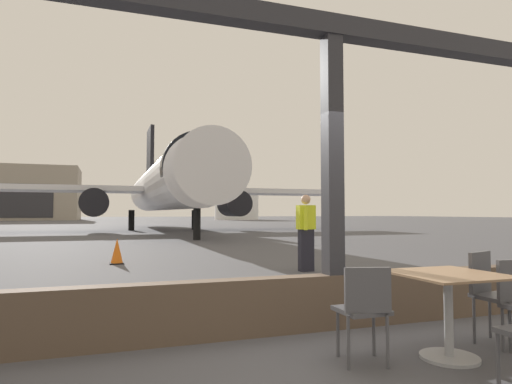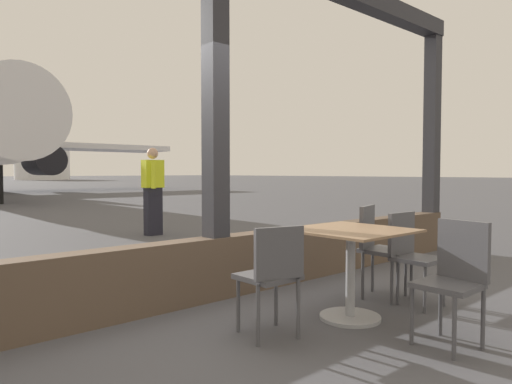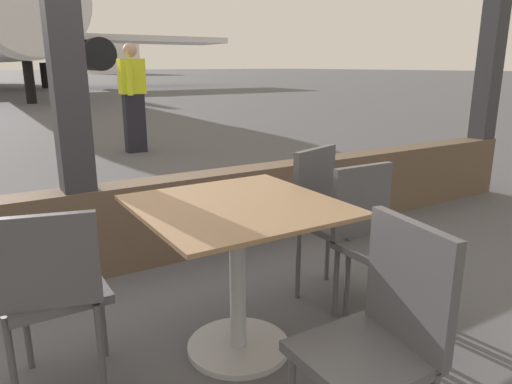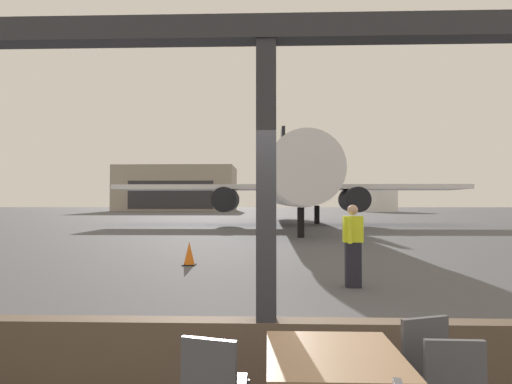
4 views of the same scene
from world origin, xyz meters
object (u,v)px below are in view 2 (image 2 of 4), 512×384
at_px(cafe_chair_window_left, 410,250).
at_px(cafe_chair_aisle_right, 273,270).
at_px(cafe_chair_window_right, 455,272).
at_px(dining_table, 351,262).
at_px(cafe_chair_aisle_left, 377,242).
at_px(ground_crew_worker, 153,190).
at_px(fuel_storage_tank, 42,164).

distance_m(cafe_chair_window_left, cafe_chair_aisle_right, 1.63).
height_order(cafe_chair_window_left, cafe_chair_window_right, cafe_chair_window_right).
bearing_deg(dining_table, cafe_chair_aisle_left, 18.43).
distance_m(cafe_chair_window_left, ground_crew_worker, 5.97).
bearing_deg(cafe_chair_window_right, cafe_chair_aisle_left, 58.32).
bearing_deg(cafe_chair_window_left, cafe_chair_window_right, -133.30).
relative_size(dining_table, fuel_storage_tank, 0.11).
distance_m(cafe_chair_window_right, cafe_chair_aisle_left, 1.32).
bearing_deg(cafe_chair_window_right, fuel_storage_tank, 75.20).
height_order(cafe_chair_aisle_left, fuel_storage_tank, fuel_storage_tank).
relative_size(cafe_chair_window_right, fuel_storage_tank, 0.11).
relative_size(cafe_chair_window_right, ground_crew_worker, 0.52).
xyz_separation_m(cafe_chair_aisle_right, ground_crew_worker, (2.17, 5.73, 0.38)).
xyz_separation_m(cafe_chair_window_left, fuel_storage_tank, (20.13, 78.15, 2.09)).
bearing_deg(cafe_chair_window_left, cafe_chair_aisle_right, 172.83).
height_order(cafe_chair_window_right, cafe_chair_aisle_right, cafe_chair_window_right).
bearing_deg(cafe_chair_window_right, dining_table, 95.50).
bearing_deg(cafe_chair_aisle_left, cafe_chair_window_left, -85.58).
relative_size(dining_table, cafe_chair_window_right, 1.00).
relative_size(cafe_chair_window_left, cafe_chair_window_right, 0.96).
height_order(cafe_chair_aisle_left, ground_crew_worker, ground_crew_worker).
bearing_deg(fuel_storage_tank, cafe_chair_aisle_left, -104.52).
distance_m(dining_table, ground_crew_worker, 6.00).
bearing_deg(ground_crew_worker, cafe_chair_aisle_right, -110.75).
bearing_deg(fuel_storage_tank, dining_table, -105.01).
xyz_separation_m(dining_table, cafe_chair_window_right, (0.08, -0.86, 0.04)).
xyz_separation_m(cafe_chair_window_right, cafe_chair_aisle_right, (-0.90, 0.97, -0.01)).
distance_m(cafe_chair_window_right, cafe_chair_aisle_right, 1.32).
relative_size(cafe_chair_aisle_right, ground_crew_worker, 0.49).
relative_size(cafe_chair_aisle_right, fuel_storage_tank, 0.10).
height_order(dining_table, cafe_chair_window_right, cafe_chair_window_right).
height_order(dining_table, cafe_chair_window_left, cafe_chair_window_left).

